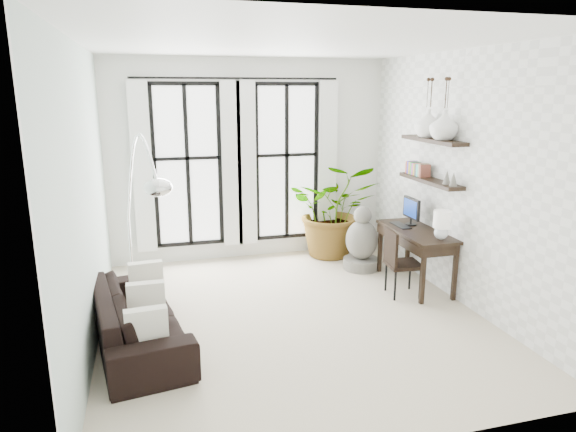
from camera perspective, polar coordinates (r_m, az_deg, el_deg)
name	(u,v)px	position (r m, az deg, el deg)	size (l,w,h in m)	color
floor	(292,316)	(6.42, 0.43, -11.07)	(5.00, 5.00, 0.00)	beige
ceiling	(292,43)	(5.85, 0.49, 18.70)	(5.00, 5.00, 0.00)	white
wall_left	(85,199)	(5.75, -21.66, 1.79)	(5.00, 5.00, 0.00)	silver
wall_right	(463,180)	(6.88, 18.85, 3.85)	(5.00, 5.00, 0.00)	white
wall_back	(250,161)	(8.33, -4.23, 6.17)	(4.50, 4.50, 0.00)	white
windows	(239,164)	(8.23, -5.51, 5.77)	(3.26, 0.13, 2.65)	white
wall_shelves	(430,164)	(7.27, 15.46, 5.61)	(0.25, 1.30, 0.60)	black
sofa	(138,317)	(5.89, -16.34, -10.76)	(2.13, 0.83, 0.62)	black
throw_pillows	(146,300)	(5.81, -15.47, -8.99)	(0.40, 1.52, 0.40)	silver
plant	(334,209)	(8.50, 5.08, 0.73)	(1.42, 1.23, 1.57)	#2D7228
desk	(417,235)	(7.31, 14.19, -2.09)	(0.58, 1.38, 1.20)	black
desk_chair	(398,258)	(7.01, 12.12, -4.63)	(0.47, 0.47, 0.91)	black
arc_lamp	(139,174)	(6.38, -16.20, 4.56)	(0.72, 2.09, 2.23)	silver
buddha	(362,243)	(7.99, 8.18, -2.97)	(0.55, 0.55, 0.99)	slate
vase_a	(444,125)	(6.97, 16.96, 9.64)	(0.37, 0.37, 0.38)	white
vase_b	(428,123)	(7.32, 15.29, 9.91)	(0.37, 0.37, 0.38)	white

